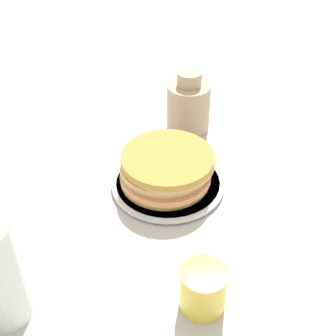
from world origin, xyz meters
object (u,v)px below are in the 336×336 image
object	(u,v)px
plate	(168,183)
pancake_stack	(166,168)
cream_jug	(189,105)
juice_glass	(203,289)

from	to	relation	value
plate	pancake_stack	size ratio (longest dim) A/B	1.19
plate	cream_jug	distance (m)	0.23
pancake_stack	cream_jug	world-z (taller)	cream_jug
plate	juice_glass	size ratio (longest dim) A/B	2.97
juice_glass	pancake_stack	bearing A→B (deg)	-41.39
pancake_stack	cream_jug	size ratio (longest dim) A/B	1.31
pancake_stack	juice_glass	world-z (taller)	pancake_stack
pancake_stack	juice_glass	distance (m)	0.29
plate	juice_glass	xyz separation A→B (m)	(-0.21, 0.19, 0.03)
plate	cream_jug	bearing A→B (deg)	-65.28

